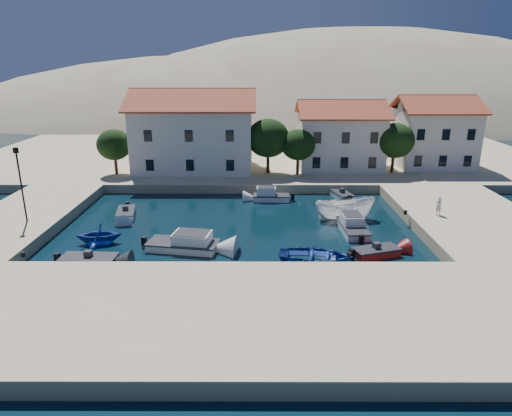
% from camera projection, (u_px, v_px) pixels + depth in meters
% --- Properties ---
extents(ground, '(400.00, 400.00, 0.00)m').
position_uv_depth(ground, '(232.00, 275.00, 30.68)').
color(ground, black).
rests_on(ground, ground).
extents(quay_south, '(52.00, 12.00, 1.00)m').
position_uv_depth(quay_south, '(225.00, 316.00, 24.82)').
color(quay_south, '#CCB68B').
rests_on(quay_south, ground).
extents(quay_east, '(11.00, 20.00, 1.00)m').
position_uv_depth(quay_east, '(471.00, 220.00, 40.00)').
color(quay_east, '#CCB68B').
rests_on(quay_east, ground).
extents(quay_west, '(8.00, 20.00, 1.00)m').
position_uv_depth(quay_west, '(22.00, 219.00, 40.11)').
color(quay_west, '#CCB68B').
rests_on(quay_west, ground).
extents(quay_north, '(80.00, 36.00, 1.00)m').
position_uv_depth(quay_north, '(259.00, 157.00, 66.72)').
color(quay_north, '#CCB68B').
rests_on(quay_north, ground).
extents(hills, '(254.00, 176.00, 99.00)m').
position_uv_depth(hills, '(313.00, 176.00, 155.50)').
color(hills, tan).
rests_on(hills, ground).
extents(building_left, '(14.70, 9.45, 9.70)m').
position_uv_depth(building_left, '(194.00, 129.00, 55.56)').
color(building_left, silver).
rests_on(building_left, quay_north).
extents(building_mid, '(10.50, 8.40, 8.30)m').
position_uv_depth(building_mid, '(340.00, 134.00, 56.68)').
color(building_mid, silver).
rests_on(building_mid, quay_north).
extents(building_right, '(9.45, 8.40, 8.80)m').
position_uv_depth(building_right, '(433.00, 130.00, 57.53)').
color(building_right, silver).
rests_on(building_right, quay_north).
extents(trees, '(37.30, 5.30, 6.45)m').
position_uv_depth(trees, '(281.00, 141.00, 53.45)').
color(trees, '#382314').
rests_on(trees, quay_north).
extents(lamppost, '(0.35, 0.25, 6.22)m').
position_uv_depth(lamppost, '(20.00, 178.00, 36.90)').
color(lamppost, black).
rests_on(lamppost, quay_west).
extents(bollards, '(29.36, 9.56, 0.30)m').
position_uv_depth(bollards, '(272.00, 238.00, 34.01)').
color(bollards, black).
rests_on(bollards, ground).
extents(motorboat_grey_sw, '(3.97, 1.91, 1.25)m').
position_uv_depth(motorboat_grey_sw, '(89.00, 261.00, 32.24)').
color(motorboat_grey_sw, '#2C2D31').
rests_on(motorboat_grey_sw, ground).
extents(cabin_cruiser_south, '(5.69, 3.17, 1.60)m').
position_uv_depth(cabin_cruiser_south, '(183.00, 244.00, 34.79)').
color(cabin_cruiser_south, white).
rests_on(cabin_cruiser_south, ground).
extents(rowboat_south, '(5.78, 4.55, 1.08)m').
position_uv_depth(rowboat_south, '(316.00, 261.00, 32.87)').
color(rowboat_south, '#1C3C9A').
rests_on(rowboat_south, ground).
extents(motorboat_red_se, '(3.76, 2.55, 1.25)m').
position_uv_depth(motorboat_red_se, '(376.00, 252.00, 33.66)').
color(motorboat_red_se, maroon).
rests_on(motorboat_red_se, ground).
extents(cabin_cruiser_east, '(2.08, 4.77, 1.60)m').
position_uv_depth(cabin_cruiser_east, '(353.00, 227.00, 38.33)').
color(cabin_cruiser_east, white).
rests_on(cabin_cruiser_east, ground).
extents(boat_east, '(5.76, 2.72, 2.15)m').
position_uv_depth(boat_east, '(344.00, 219.00, 41.71)').
color(boat_east, white).
rests_on(boat_east, ground).
extents(motorboat_white_ne, '(2.22, 3.46, 1.25)m').
position_uv_depth(motorboat_white_ne, '(342.00, 195.00, 48.08)').
color(motorboat_white_ne, white).
rests_on(motorboat_white_ne, ground).
extents(rowboat_west, '(3.81, 3.39, 1.83)m').
position_uv_depth(rowboat_west, '(100.00, 243.00, 36.09)').
color(rowboat_west, '#1C3C9A').
rests_on(rowboat_west, ground).
extents(motorboat_white_west, '(2.19, 3.75, 1.25)m').
position_uv_depth(motorboat_white_west, '(126.00, 213.00, 42.30)').
color(motorboat_white_west, white).
rests_on(motorboat_white_west, ground).
extents(cabin_cruiser_north, '(3.84, 1.75, 1.60)m').
position_uv_depth(cabin_cruiser_north, '(271.00, 196.00, 47.13)').
color(cabin_cruiser_north, white).
rests_on(cabin_cruiser_north, ground).
extents(pedestrian, '(0.67, 0.51, 1.63)m').
position_uv_depth(pedestrian, '(439.00, 206.00, 39.47)').
color(pedestrian, silver).
rests_on(pedestrian, quay_east).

